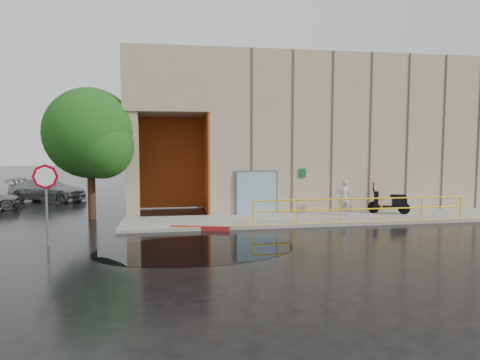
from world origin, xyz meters
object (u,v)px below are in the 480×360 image
object	(u,v)px
tree_near	(93,137)
car_c	(48,190)
red_curb	(200,228)
scooter	(390,196)
person	(344,197)
stop_sign	(46,187)

from	to	relation	value
tree_near	car_c	bearing A→B (deg)	118.67
red_curb	tree_near	distance (m)	6.91
scooter	red_curb	xyz separation A→B (m)	(-9.26, -1.88, -0.93)
person	stop_sign	xyz separation A→B (m)	(-12.25, -3.76, 1.04)
person	car_c	bearing A→B (deg)	-27.65
red_curb	car_c	xyz separation A→B (m)	(-8.66, 10.77, 0.60)
stop_sign	car_c	world-z (taller)	stop_sign
scooter	stop_sign	xyz separation A→B (m)	(-14.59, -3.79, 1.02)
scooter	tree_near	bearing A→B (deg)	-162.65
tree_near	scooter	bearing A→B (deg)	-6.49
red_curb	tree_near	xyz separation A→B (m)	(-4.66, 3.47, 3.75)
scooter	tree_near	xyz separation A→B (m)	(-13.92, 1.58, 2.82)
stop_sign	person	bearing A→B (deg)	37.54
scooter	stop_sign	size ratio (longest dim) A/B	0.71
person	red_curb	world-z (taller)	person
scooter	tree_near	world-z (taller)	tree_near
scooter	stop_sign	distance (m)	15.10
person	scooter	size ratio (longest dim) A/B	0.85
car_c	tree_near	world-z (taller)	tree_near
red_curb	car_c	world-z (taller)	car_c
red_curb	car_c	size ratio (longest dim) A/B	0.50
scooter	red_curb	size ratio (longest dim) A/B	0.83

